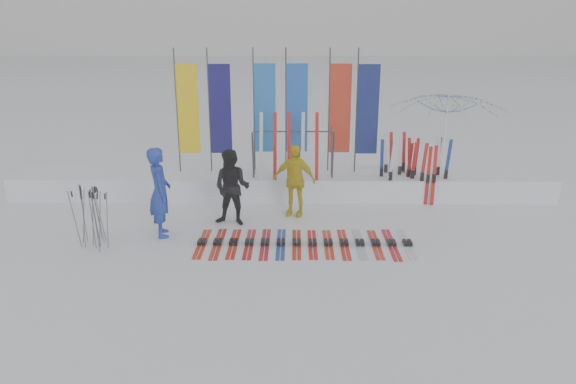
{
  "coord_description": "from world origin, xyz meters",
  "views": [
    {
      "loc": [
        0.33,
        -9.69,
        4.53
      ],
      "look_at": [
        0.2,
        1.6,
        1.0
      ],
      "focal_mm": 35.0,
      "sensor_mm": 36.0,
      "label": 1
    }
  ],
  "objects_px": {
    "person_yellow": "(294,180)",
    "tent_canopy": "(445,140)",
    "person_blue": "(160,192)",
    "ski_row": "(305,243)",
    "ski_rack": "(293,147)",
    "person_black": "(232,188)"
  },
  "relations": [
    {
      "from": "person_black",
      "to": "person_blue",
      "type": "bearing_deg",
      "value": -143.21
    },
    {
      "from": "person_black",
      "to": "tent_canopy",
      "type": "relative_size",
      "value": 0.58
    },
    {
      "from": "person_yellow",
      "to": "tent_canopy",
      "type": "distance_m",
      "value": 4.66
    },
    {
      "from": "tent_canopy",
      "to": "ski_rack",
      "type": "height_order",
      "value": "tent_canopy"
    },
    {
      "from": "person_yellow",
      "to": "tent_canopy",
      "type": "bearing_deg",
      "value": 44.29
    },
    {
      "from": "tent_canopy",
      "to": "person_yellow",
      "type": "bearing_deg",
      "value": -151.49
    },
    {
      "from": "person_black",
      "to": "ski_rack",
      "type": "xyz_separation_m",
      "value": [
        1.36,
        1.87,
        0.52
      ]
    },
    {
      "from": "tent_canopy",
      "to": "ski_rack",
      "type": "distance_m",
      "value": 4.23
    },
    {
      "from": "person_blue",
      "to": "person_black",
      "type": "bearing_deg",
      "value": -82.54
    },
    {
      "from": "ski_row",
      "to": "person_blue",
      "type": "bearing_deg",
      "value": 170.68
    },
    {
      "from": "person_yellow",
      "to": "ski_rack",
      "type": "bearing_deg",
      "value": 107.66
    },
    {
      "from": "person_blue",
      "to": "person_black",
      "type": "distance_m",
      "value": 1.62
    },
    {
      "from": "person_yellow",
      "to": "ski_row",
      "type": "bearing_deg",
      "value": -67.49
    },
    {
      "from": "person_black",
      "to": "ski_rack",
      "type": "distance_m",
      "value": 2.37
    },
    {
      "from": "person_black",
      "to": "person_yellow",
      "type": "relative_size",
      "value": 1.01
    },
    {
      "from": "person_blue",
      "to": "person_yellow",
      "type": "relative_size",
      "value": 1.13
    },
    {
      "from": "person_black",
      "to": "tent_canopy",
      "type": "distance_m",
      "value": 6.2
    },
    {
      "from": "person_yellow",
      "to": "tent_canopy",
      "type": "relative_size",
      "value": 0.57
    },
    {
      "from": "person_yellow",
      "to": "person_black",
      "type": "bearing_deg",
      "value": -138.83
    },
    {
      "from": "person_yellow",
      "to": "ski_rack",
      "type": "distance_m",
      "value": 1.32
    },
    {
      "from": "person_blue",
      "to": "ski_row",
      "type": "height_order",
      "value": "person_blue"
    },
    {
      "from": "person_yellow",
      "to": "ski_row",
      "type": "xyz_separation_m",
      "value": [
        0.22,
        -1.85,
        -0.82
      ]
    }
  ]
}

